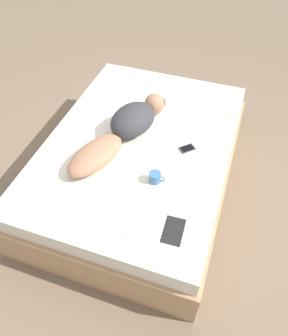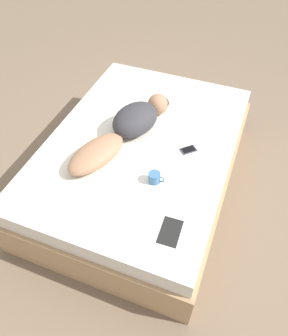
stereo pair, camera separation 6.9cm
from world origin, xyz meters
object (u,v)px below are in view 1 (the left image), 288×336
open_magazine (159,227)px  coffee_mug (155,177)px  person (125,128)px  cell_phone (187,149)px

open_magazine → coffee_mug: 0.42m
person → open_magazine: bearing=-37.3°
person → coffee_mug: size_ratio=9.50×
person → coffee_mug: person is taller
coffee_mug → cell_phone: size_ratio=0.86×
coffee_mug → cell_phone: coffee_mug is taller
person → open_magazine: person is taller
cell_phone → coffee_mug: bearing=-63.3°
open_magazine → cell_phone: bearing=87.6°
open_magazine → cell_phone: 0.81m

